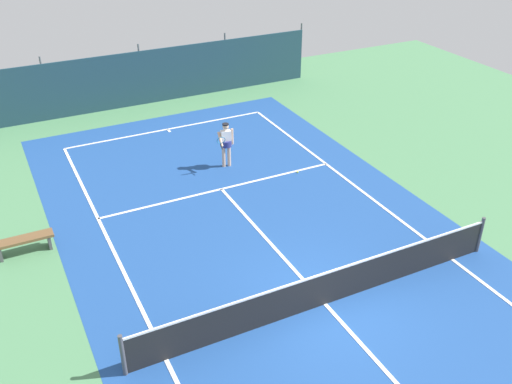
# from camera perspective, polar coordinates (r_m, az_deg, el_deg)

# --- Properties ---
(ground_plane) EXTENTS (36.00, 36.00, 0.00)m
(ground_plane) POSITION_cam_1_polar(r_m,az_deg,el_deg) (14.58, 6.84, -10.95)
(ground_plane) COLOR #4C8456
(court_surface) EXTENTS (11.02, 26.60, 0.01)m
(court_surface) POSITION_cam_1_polar(r_m,az_deg,el_deg) (14.57, 6.84, -10.94)
(court_surface) COLOR #1E478C
(court_surface) RESTS_ON ground
(tennis_net) EXTENTS (10.12, 0.10, 1.10)m
(tennis_net) POSITION_cam_1_polar(r_m,az_deg,el_deg) (14.25, 6.96, -9.40)
(tennis_net) COLOR black
(tennis_net) RESTS_ON ground
(back_fence) EXTENTS (16.30, 0.98, 2.70)m
(back_fence) POSITION_cam_1_polar(r_m,az_deg,el_deg) (26.92, -11.42, 10.22)
(back_fence) COLOR #1E3D4C
(back_fence) RESTS_ON ground
(tennis_player) EXTENTS (0.77, 0.71, 1.64)m
(tennis_player) POSITION_cam_1_polar(r_m,az_deg,el_deg) (20.25, -2.99, 4.99)
(tennis_player) COLOR #D8AD8C
(tennis_player) RESTS_ON ground
(tennis_ball_near_player) EXTENTS (0.07, 0.07, 0.07)m
(tennis_ball_near_player) POSITION_cam_1_polar(r_m,az_deg,el_deg) (20.24, 4.13, 1.99)
(tennis_ball_near_player) COLOR #CCDB33
(tennis_ball_near_player) RESTS_ON ground
(courtside_bench) EXTENTS (1.60, 0.40, 0.49)m
(courtside_bench) POSITION_cam_1_polar(r_m,az_deg,el_deg) (17.19, -22.00, -4.57)
(courtside_bench) COLOR brown
(courtside_bench) RESTS_ON ground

